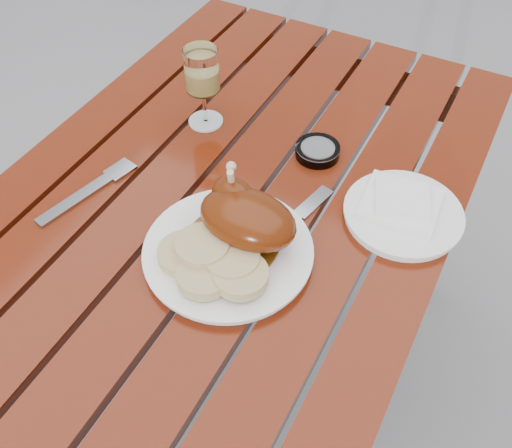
% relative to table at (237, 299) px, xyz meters
% --- Properties ---
extents(ground, '(60.00, 60.00, 0.00)m').
position_rel_table_xyz_m(ground, '(0.00, 0.00, -0.38)').
color(ground, slate).
rests_on(ground, ground).
extents(table, '(0.80, 1.20, 0.75)m').
position_rel_table_xyz_m(table, '(0.00, 0.00, 0.00)').
color(table, maroon).
rests_on(table, ground).
extents(dinner_plate, '(0.34, 0.34, 0.02)m').
position_rel_table_xyz_m(dinner_plate, '(0.08, -0.15, 0.38)').
color(dinner_plate, white).
rests_on(dinner_plate, table).
extents(roast_duck, '(0.18, 0.16, 0.12)m').
position_rel_table_xyz_m(roast_duck, '(0.09, -0.11, 0.44)').
color(roast_duck, '#5D320A').
rests_on(roast_duck, dinner_plate).
extents(bread_dumplings, '(0.19, 0.13, 0.04)m').
position_rel_table_xyz_m(bread_dumplings, '(0.08, -0.19, 0.41)').
color(bread_dumplings, tan).
rests_on(bread_dumplings, dinner_plate).
extents(wine_glass, '(0.09, 0.09, 0.17)m').
position_rel_table_xyz_m(wine_glass, '(-0.14, 0.14, 0.46)').
color(wine_glass, '#D7BE61').
rests_on(wine_glass, table).
extents(side_plate, '(0.23, 0.23, 0.02)m').
position_rel_table_xyz_m(side_plate, '(0.31, 0.07, 0.38)').
color(side_plate, white).
rests_on(side_plate, table).
extents(napkin, '(0.14, 0.13, 0.01)m').
position_rel_table_xyz_m(napkin, '(0.30, 0.08, 0.40)').
color(napkin, white).
rests_on(napkin, side_plate).
extents(ashtray, '(0.10, 0.10, 0.02)m').
position_rel_table_xyz_m(ashtray, '(0.11, 0.15, 0.39)').
color(ashtray, '#B2B7BC').
rests_on(ashtray, table).
extents(fork, '(0.07, 0.19, 0.01)m').
position_rel_table_xyz_m(fork, '(-0.22, -0.15, 0.38)').
color(fork, gray).
rests_on(fork, table).
extents(knife, '(0.06, 0.20, 0.01)m').
position_rel_table_xyz_m(knife, '(0.13, -0.06, 0.38)').
color(knife, gray).
rests_on(knife, table).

